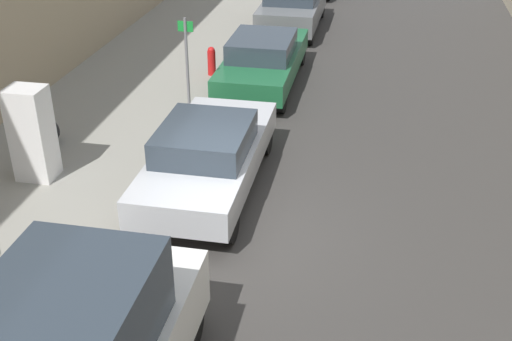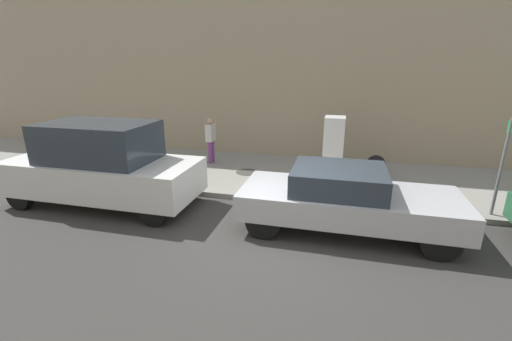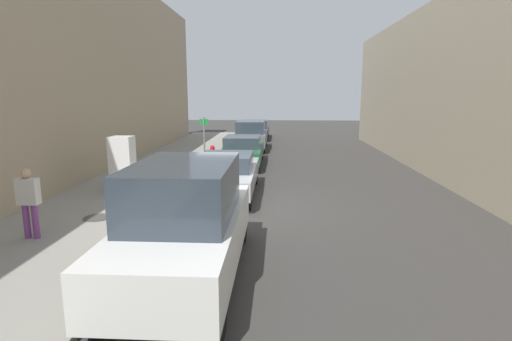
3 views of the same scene
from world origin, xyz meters
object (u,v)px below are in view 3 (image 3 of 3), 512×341
street_sign_post (204,141)px  parked_van_white (185,222)px  discarded_refrigerator (123,165)px  fire_hydrant (212,153)px  trash_bag (124,175)px  parked_sedan_dark (256,129)px  parked_suv_gray (251,135)px  pedestrian_walking_far (29,199)px  parked_sedan_silver (228,173)px  parked_sedan_green (243,150)px

street_sign_post → parked_van_white: bearing=-81.6°
discarded_refrigerator → fire_hydrant: discarded_refrigerator is taller
trash_bag → parked_sedan_dark: 16.55m
street_sign_post → trash_bag: 3.60m
trash_bag → parked_suv_gray: parked_suv_gray is taller
pedestrian_walking_far → parked_suv_gray: size_ratio=0.35×
trash_bag → parked_van_white: 7.95m
trash_bag → parked_sedan_dark: (3.86, 16.09, 0.29)m
parked_sedan_dark → pedestrian_walking_far: bearing=-100.0°
pedestrian_walking_far → parked_sedan_dark: 21.93m
parked_suv_gray → parked_sedan_silver: bearing=-90.0°
fire_hydrant → parked_van_white: size_ratio=0.16×
street_sign_post → parked_sedan_green: size_ratio=0.47×
fire_hydrant → pedestrian_walking_far: (-2.36, -10.42, 0.50)m
trash_bag → pedestrian_walking_far: bearing=-89.5°
discarded_refrigerator → pedestrian_walking_far: size_ratio=1.17×
discarded_refrigerator → parked_suv_gray: 12.04m
trash_bag → parked_van_white: (3.86, -6.93, 0.61)m
street_sign_post → fire_hydrant: 2.66m
fire_hydrant → parked_sedan_green: 1.48m
parked_van_white → parked_suv_gray: parked_van_white is taller
discarded_refrigerator → parked_sedan_dark: size_ratio=0.39×
fire_hydrant → parked_sedan_silver: 6.04m
parked_suv_gray → pedestrian_walking_far: bearing=-103.6°
pedestrian_walking_far → parked_van_white: (3.82, -1.42, 0.01)m
street_sign_post → parked_van_white: size_ratio=0.46×
street_sign_post → trash_bag: (-2.49, -2.41, -0.97)m
parked_suv_gray → parked_sedan_dark: bearing=90.0°
pedestrian_walking_far → parked_sedan_dark: pedestrian_walking_far is taller
parked_sedan_green → trash_bag: bearing=-129.0°
parked_sedan_silver → parked_sedan_green: 5.70m
discarded_refrigerator → trash_bag: (-0.52, 1.33, -0.62)m
fire_hydrant → pedestrian_walking_far: size_ratio=0.50×
parked_sedan_silver → parked_sedan_dark: parked_sedan_silver is taller
parked_suv_gray → fire_hydrant: bearing=-105.4°
parked_van_white → parked_suv_gray: (0.00, 17.16, -0.17)m
parked_sedan_green → parked_suv_gray: (0.00, 5.46, 0.15)m
trash_bag → parked_sedan_green: bearing=51.0°
parked_suv_gray → parked_sedan_dark: size_ratio=0.95×
street_sign_post → fire_hydrant: size_ratio=2.87×
street_sign_post → fire_hydrant: street_sign_post is taller
pedestrian_walking_far → parked_sedan_dark: (3.82, 21.59, -0.30)m
parked_sedan_silver → parked_suv_gray: 11.17m
parked_sedan_green → parked_sedan_dark: bearing=90.0°
street_sign_post → fire_hydrant: (-0.09, 2.51, -0.87)m
fire_hydrant → parked_sedan_green: size_ratio=0.16×
trash_bag → pedestrian_walking_far: size_ratio=0.39×
parked_van_white → parked_sedan_silver: parked_van_white is taller
discarded_refrigerator → parked_sedan_green: (3.34, 6.10, -0.33)m
pedestrian_walking_far → parked_suv_gray: parked_suv_gray is taller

